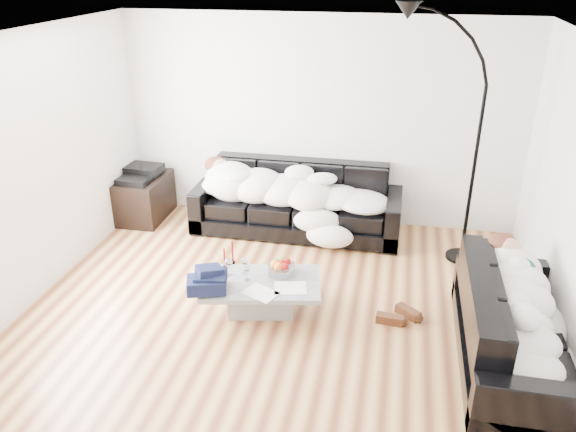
% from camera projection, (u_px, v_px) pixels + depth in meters
% --- Properties ---
extents(ground, '(5.00, 5.00, 0.00)m').
position_uv_depth(ground, '(282.00, 311.00, 5.55)').
color(ground, brown).
rests_on(ground, ground).
extents(wall_back, '(5.00, 0.02, 2.60)m').
position_uv_depth(wall_back, '(320.00, 122.00, 7.00)').
color(wall_back, silver).
rests_on(wall_back, ground).
extents(wall_left, '(0.02, 4.50, 2.60)m').
position_uv_depth(wall_left, '(31.00, 170.00, 5.46)').
color(wall_left, silver).
rests_on(wall_left, ground).
extents(ceiling, '(5.00, 5.00, 0.00)m').
position_uv_depth(ceiling, '(280.00, 38.00, 4.45)').
color(ceiling, white).
rests_on(ceiling, ground).
extents(sofa_back, '(2.57, 0.89, 0.84)m').
position_uv_depth(sofa_back, '(297.00, 200.00, 7.00)').
color(sofa_back, black).
rests_on(sofa_back, ground).
extents(sofa_right, '(0.84, 1.96, 0.79)m').
position_uv_depth(sofa_right, '(515.00, 324.00, 4.69)').
color(sofa_right, black).
rests_on(sofa_right, ground).
extents(sleeper_back, '(2.18, 0.75, 0.44)m').
position_uv_depth(sleeper_back, '(296.00, 185.00, 6.87)').
color(sleeper_back, white).
rests_on(sleeper_back, sofa_back).
extents(sleeper_right, '(0.71, 1.68, 0.41)m').
position_uv_depth(sleeper_right, '(520.00, 301.00, 4.60)').
color(sleeper_right, white).
rests_on(sleeper_right, sofa_right).
extents(teal_cushion, '(0.42, 0.38, 0.20)m').
position_uv_depth(teal_cushion, '(504.00, 255.00, 5.11)').
color(teal_cushion, '#0A4B42').
rests_on(teal_cushion, sofa_right).
extents(coffee_table, '(1.25, 0.87, 0.33)m').
position_uv_depth(coffee_table, '(261.00, 296.00, 5.50)').
color(coffee_table, '#939699').
rests_on(coffee_table, ground).
extents(fruit_bowl, '(0.34, 0.34, 0.16)m').
position_uv_depth(fruit_bowl, '(282.00, 266.00, 5.52)').
color(fruit_bowl, white).
rests_on(fruit_bowl, coffee_table).
extents(wine_glass_a, '(0.08, 0.08, 0.17)m').
position_uv_depth(wine_glass_a, '(244.00, 265.00, 5.53)').
color(wine_glass_a, white).
rests_on(wine_glass_a, coffee_table).
extents(wine_glass_b, '(0.08, 0.08, 0.19)m').
position_uv_depth(wine_glass_b, '(229.00, 267.00, 5.49)').
color(wine_glass_b, white).
rests_on(wine_glass_b, coffee_table).
extents(wine_glass_c, '(0.07, 0.07, 0.17)m').
position_uv_depth(wine_glass_c, '(247.00, 272.00, 5.41)').
color(wine_glass_c, white).
rests_on(wine_glass_c, coffee_table).
extents(candle_left, '(0.05, 0.05, 0.22)m').
position_uv_depth(candle_left, '(224.00, 259.00, 5.61)').
color(candle_left, maroon).
rests_on(candle_left, coffee_table).
extents(candle_right, '(0.05, 0.05, 0.25)m').
position_uv_depth(candle_right, '(233.00, 253.00, 5.69)').
color(candle_right, maroon).
rests_on(candle_right, coffee_table).
extents(newspaper_a, '(0.35, 0.30, 0.01)m').
position_uv_depth(newspaper_a, '(290.00, 288.00, 5.31)').
color(newspaper_a, silver).
rests_on(newspaper_a, coffee_table).
extents(newspaper_b, '(0.37, 0.33, 0.01)m').
position_uv_depth(newspaper_b, '(261.00, 293.00, 5.23)').
color(newspaper_b, silver).
rests_on(newspaper_b, coffee_table).
extents(navy_jacket, '(0.49, 0.47, 0.19)m').
position_uv_depth(navy_jacket, '(205.00, 274.00, 5.21)').
color(navy_jacket, black).
rests_on(navy_jacket, coffee_table).
extents(shoes, '(0.51, 0.43, 0.10)m').
position_uv_depth(shoes, '(398.00, 316.00, 5.40)').
color(shoes, '#472311').
rests_on(shoes, ground).
extents(av_cabinet, '(0.57, 0.83, 0.57)m').
position_uv_depth(av_cabinet, '(144.00, 197.00, 7.42)').
color(av_cabinet, black).
rests_on(av_cabinet, ground).
extents(stereo, '(0.46, 0.36, 0.13)m').
position_uv_depth(stereo, '(141.00, 173.00, 7.27)').
color(stereo, black).
rests_on(stereo, av_cabinet).
extents(floor_lamp, '(0.96, 0.67, 2.45)m').
position_uv_depth(floor_lamp, '(476.00, 158.00, 6.01)').
color(floor_lamp, black).
rests_on(floor_lamp, ground).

